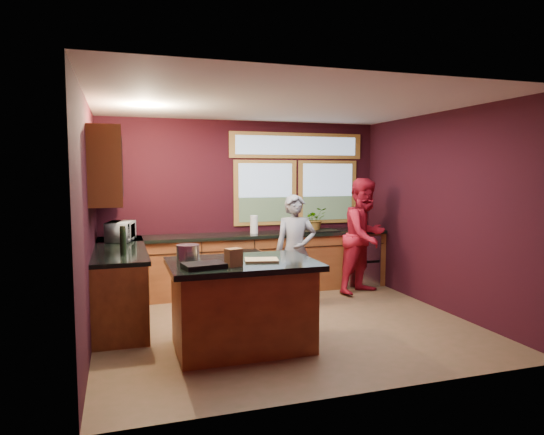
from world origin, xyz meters
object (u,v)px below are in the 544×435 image
person_grey (295,251)px  stock_pot (188,253)px  cutting_board (262,260)px  island (242,304)px  person_red (365,236)px

person_grey → stock_pot: person_grey is taller
cutting_board → stock_pot: size_ratio=1.46×
island → person_red: person_red is taller
person_grey → person_red: 1.36m
person_grey → cutting_board: bearing=-108.1°
island → stock_pot: (-0.55, 0.15, 0.56)m
person_grey → stock_pot: 2.06m
cutting_board → stock_pot: (-0.75, 0.20, 0.08)m
island → cutting_board: 0.52m
island → person_red: bearing=36.0°
person_red → cutting_board: (-2.20, -1.80, 0.06)m
island → person_red: 3.00m
person_grey → stock_pot: bearing=-129.3°
person_grey → person_red: (1.30, 0.40, 0.11)m
person_red → person_grey: bearing=173.5°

